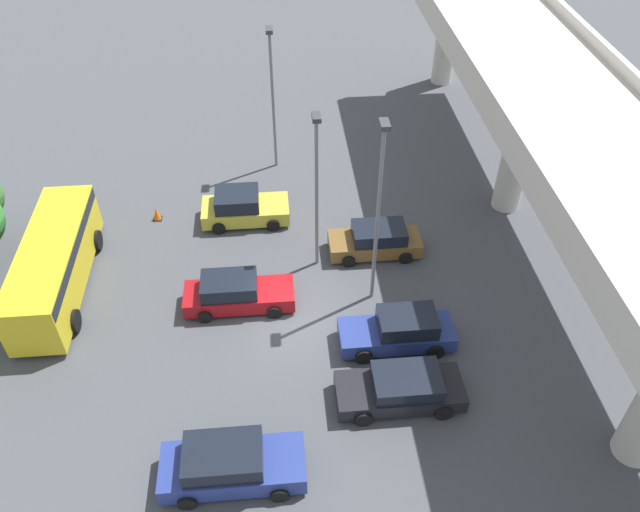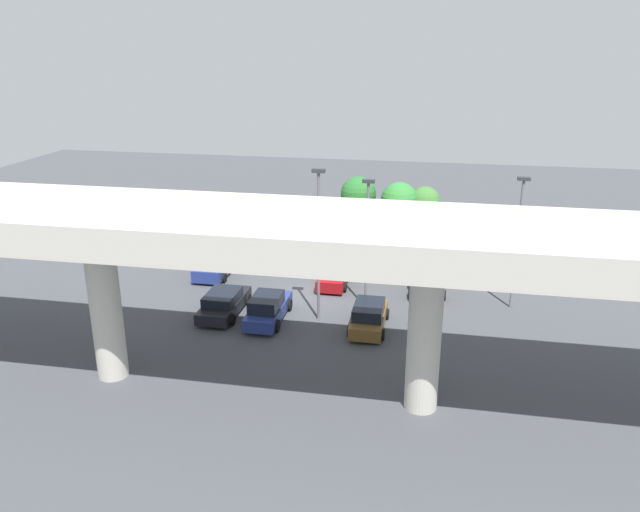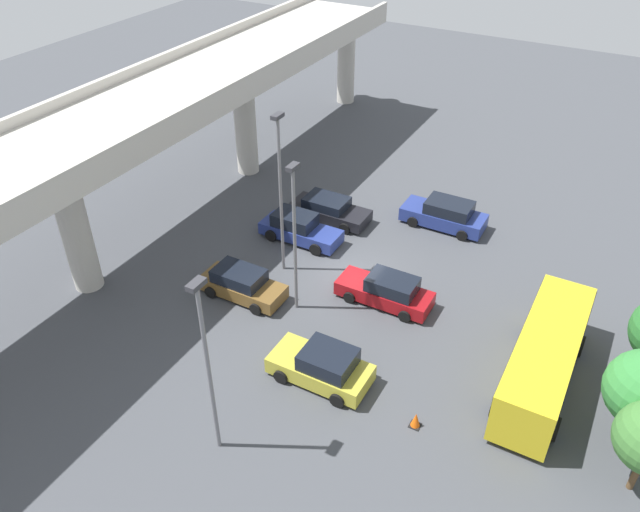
% 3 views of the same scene
% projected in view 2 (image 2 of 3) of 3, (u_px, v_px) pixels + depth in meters
% --- Properties ---
extents(ground_plane, '(93.63, 93.63, 0.00)m').
position_uv_depth(ground_plane, '(312.00, 293.00, 39.63)').
color(ground_plane, '#424449').
extents(highway_overpass, '(45.12, 6.69, 8.43)m').
position_uv_depth(highway_overpass, '(255.00, 250.00, 26.42)').
color(highway_overpass, '#BCB7AD').
rests_on(highway_overpass, ground_plane).
extents(parked_car_0, '(2.24, 4.38, 1.68)m').
position_uv_depth(parked_car_0, '(428.00, 279.00, 39.86)').
color(parked_car_0, gold).
rests_on(parked_car_0, ground_plane).
extents(parked_car_1, '(2.01, 4.38, 1.51)m').
position_uv_depth(parked_car_1, '(369.00, 316.00, 34.56)').
color(parked_car_1, brown).
rests_on(parked_car_1, ground_plane).
extents(parked_car_2, '(1.97, 4.77, 1.58)m').
position_uv_depth(parked_car_2, '(335.00, 272.00, 41.20)').
color(parked_car_2, maroon).
rests_on(parked_car_2, ground_plane).
extents(parked_car_3, '(1.99, 4.69, 1.63)m').
position_uv_depth(parked_car_3, '(268.00, 308.00, 35.51)').
color(parked_car_3, navy).
rests_on(parked_car_3, ground_plane).
extents(parked_car_4, '(2.15, 4.78, 1.41)m').
position_uv_depth(parked_car_4, '(224.00, 303.00, 36.43)').
color(parked_car_4, black).
rests_on(parked_car_4, ground_plane).
extents(parked_car_5, '(2.17, 4.87, 1.66)m').
position_uv_depth(parked_car_5, '(218.00, 263.00, 42.72)').
color(parked_car_5, navy).
rests_on(parked_car_5, ground_plane).
extents(shuttle_bus, '(8.50, 2.60, 2.62)m').
position_uv_depth(shuttle_bus, '(375.00, 227.00, 47.96)').
color(shuttle_bus, gold).
rests_on(shuttle_bus, ground_plane).
extents(lamp_post_near_aisle, '(0.70, 0.35, 8.76)m').
position_uv_depth(lamp_post_near_aisle, '(319.00, 235.00, 34.23)').
color(lamp_post_near_aisle, slate).
rests_on(lamp_post_near_aisle, ground_plane).
extents(lamp_post_mid_lot, '(0.70, 0.35, 7.95)m').
position_uv_depth(lamp_post_mid_lot, '(518.00, 233.00, 36.00)').
color(lamp_post_mid_lot, slate).
rests_on(lamp_post_mid_lot, ground_plane).
extents(lamp_post_by_overpass, '(0.70, 0.35, 7.81)m').
position_uv_depth(lamp_post_by_overpass, '(367.00, 234.00, 36.05)').
color(lamp_post_by_overpass, slate).
rests_on(lamp_post_by_overpass, ground_plane).
extents(tree_front_left, '(2.58, 2.58, 4.02)m').
position_uv_depth(tree_front_left, '(425.00, 202.00, 50.75)').
color(tree_front_left, brown).
rests_on(tree_front_left, ground_plane).
extents(tree_front_centre, '(3.00, 3.00, 4.39)m').
position_uv_depth(tree_front_centre, '(399.00, 200.00, 50.64)').
color(tree_front_centre, brown).
rests_on(tree_front_centre, ground_plane).
extents(tree_front_right, '(2.95, 2.95, 4.64)m').
position_uv_depth(tree_front_right, '(358.00, 194.00, 51.53)').
color(tree_front_right, brown).
rests_on(tree_front_right, ground_plane).
extents(traffic_cone, '(0.44, 0.44, 0.70)m').
position_uv_depth(traffic_cone, '(436.00, 263.00, 44.05)').
color(traffic_cone, black).
rests_on(traffic_cone, ground_plane).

